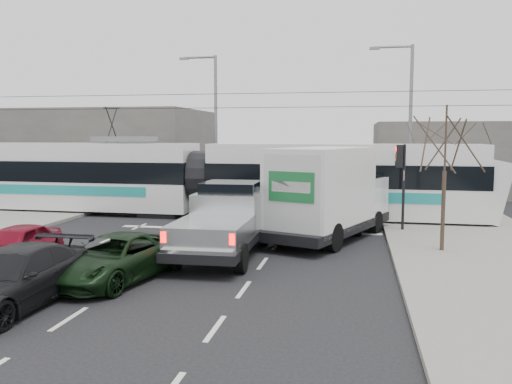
% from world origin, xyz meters
% --- Properties ---
extents(ground, '(120.00, 120.00, 0.00)m').
position_xyz_m(ground, '(0.00, 0.00, 0.00)').
color(ground, black).
rests_on(ground, ground).
extents(sidewalk_right, '(6.00, 60.00, 0.15)m').
position_xyz_m(sidewalk_right, '(9.00, 0.00, 0.07)').
color(sidewalk_right, gray).
rests_on(sidewalk_right, ground).
extents(rails, '(60.00, 1.60, 0.03)m').
position_xyz_m(rails, '(0.00, 10.00, 0.01)').
color(rails, '#33302D').
rests_on(rails, ground).
extents(building_left, '(14.00, 10.00, 6.00)m').
position_xyz_m(building_left, '(-14.00, 22.00, 3.00)').
color(building_left, slate).
rests_on(building_left, ground).
extents(building_right, '(12.00, 10.00, 5.00)m').
position_xyz_m(building_right, '(12.00, 24.00, 2.50)').
color(building_right, slate).
rests_on(building_right, ground).
extents(bare_tree, '(2.40, 2.40, 5.00)m').
position_xyz_m(bare_tree, '(7.60, 2.50, 3.79)').
color(bare_tree, '#47382B').
rests_on(bare_tree, ground).
extents(traffic_signal, '(0.44, 0.44, 3.60)m').
position_xyz_m(traffic_signal, '(6.47, 6.50, 2.74)').
color(traffic_signal, black).
rests_on(traffic_signal, ground).
extents(street_lamp_near, '(2.38, 0.25, 9.00)m').
position_xyz_m(street_lamp_near, '(7.31, 14.00, 5.11)').
color(street_lamp_near, slate).
rests_on(street_lamp_near, ground).
extents(street_lamp_far, '(2.38, 0.25, 9.00)m').
position_xyz_m(street_lamp_far, '(-4.19, 16.00, 5.11)').
color(street_lamp_far, slate).
rests_on(street_lamp_far, ground).
extents(catenary, '(60.00, 0.20, 7.00)m').
position_xyz_m(catenary, '(0.00, 10.00, 3.88)').
color(catenary, black).
rests_on(catenary, ground).
extents(tram, '(27.14, 3.56, 5.53)m').
position_xyz_m(tram, '(-3.08, 9.54, 1.96)').
color(tram, silver).
rests_on(tram, ground).
extents(silver_pickup, '(2.47, 6.75, 2.44)m').
position_xyz_m(silver_pickup, '(0.19, 1.26, 1.21)').
color(silver_pickup, black).
rests_on(silver_pickup, ground).
extents(box_truck, '(4.99, 7.71, 3.65)m').
position_xyz_m(box_truck, '(3.57, 4.41, 1.80)').
color(box_truck, black).
rests_on(box_truck, ground).
extents(navy_pickup, '(2.87, 5.87, 2.37)m').
position_xyz_m(navy_pickup, '(3.42, 7.36, 1.17)').
color(navy_pickup, black).
rests_on(navy_pickup, ground).
extents(green_car, '(3.14, 5.06, 1.31)m').
position_xyz_m(green_car, '(-2.06, -2.78, 0.65)').
color(green_car, black).
rests_on(green_car, ground).
extents(red_car, '(1.72, 3.95, 1.33)m').
position_xyz_m(red_car, '(-5.90, -1.79, 0.66)').
color(red_car, maroon).
rests_on(red_car, ground).
extents(dark_car, '(2.14, 4.92, 1.41)m').
position_xyz_m(dark_car, '(-3.45, -5.43, 0.70)').
color(dark_car, black).
rests_on(dark_car, ground).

